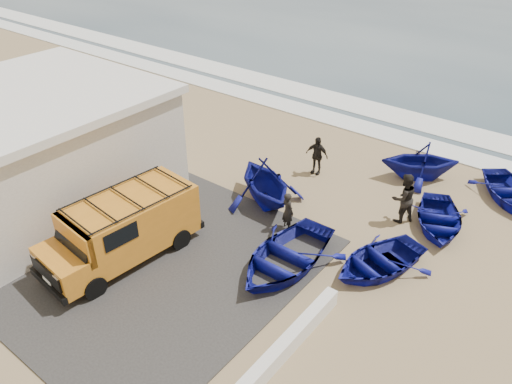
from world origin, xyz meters
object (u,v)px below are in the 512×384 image
Objects in this scene: boat_near_left at (285,256)px; fisherman_middle at (404,198)px; boat_far_left at (420,160)px; fisherman_front at (288,211)px; building at (28,148)px; boat_mid_left at (265,182)px; fisherman_back at (317,155)px; boat_far_right at (511,192)px; parapet at (273,359)px; boat_near_right at (379,261)px; boat_mid_right at (438,219)px; van at (124,227)px.

boat_near_left is 5.24m from fisherman_middle.
boat_far_left is 2.12× the size of fisherman_front.
boat_far_left is at bearing 43.06° from building.
boat_mid_left is 6.90m from boat_far_left.
boat_far_right is at bearing 13.50° from fisherman_back.
fisherman_middle is (1.87, 4.87, 0.54)m from boat_near_left.
fisherman_middle is at bearing 91.39° from parapet.
boat_mid_left is 1.82× the size of fisherman_middle.
boat_far_right is at bearing 63.65° from boat_far_left.
boat_near_left is 1.33× the size of boat_far_left.
boat_far_left reaches higher than fisherman_front.
boat_near_right is (12.91, 4.25, -1.80)m from building.
building is 11.63m from fisherman_back.
boat_mid_left is (-2.90, 2.71, 0.50)m from boat_near_left.
boat_near_right is 0.98× the size of boat_mid_left.
parapet is 1.67× the size of boat_mid_left.
boat_mid_left reaches higher than boat_near_left.
boat_mid_right reaches higher than parapet.
parapet is at bearing -121.18° from boat_mid_right.
building is 2.77× the size of boat_mid_right.
van is 5.41m from boat_near_left.
fisherman_middle is at bearing -116.19° from fisherman_front.
fisherman_back reaches higher than boat_near_left.
boat_near_left is 6.17m from boat_mid_right.
boat_near_right is 6.70m from boat_far_left.
parapet is 1.10× the size of van.
boat_far_right is at bearing 61.24° from boat_near_left.
boat_far_left is (11.55, 10.79, -1.31)m from building.
fisherman_back is at bearing -93.01° from boat_far_left.
fisherman_middle is at bearing -164.33° from boat_far_right.
building is 19.05m from boat_far_right.
building is 9.23m from boat_mid_left.
boat_near_left is 2.18× the size of fisherman_middle.
building is at bearing -24.26° from fisherman_middle.
boat_mid_right is 0.94× the size of boat_far_right.
fisherman_middle is (3.05, 3.06, 0.22)m from fisherman_front.
boat_near_right is at bearing -124.79° from boat_mid_right.
boat_mid_left is 1.11× the size of boat_far_left.
boat_near_left is at bearing -102.50° from boat_mid_left.
boat_far_left is 1.64× the size of fisherman_middle.
boat_mid_right is at bearing -122.35° from fisherman_front.
van is 5.78m from boat_mid_left.
parapet is 6.23m from fisherman_front.
boat_mid_left is at bearing -179.67° from boat_far_right.
boat_near_right is at bearing 85.53° from parapet.
fisherman_middle is (-2.89, -4.00, 0.61)m from boat_far_right.
building is at bearing 43.57° from fisherman_front.
fisherman_front is 4.41m from fisherman_back.
van reaches higher than boat_near_right.
boat_near_left is at bearing 141.81° from fisherman_front.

